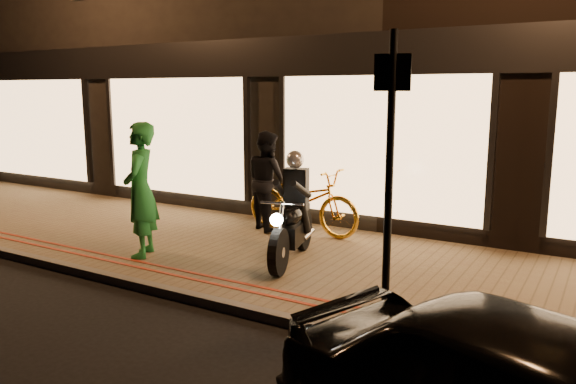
{
  "coord_description": "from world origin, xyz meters",
  "views": [
    {
      "loc": [
        3.5,
        -4.94,
        2.55
      ],
      "look_at": [
        -0.57,
        1.94,
        1.1
      ],
      "focal_mm": 35.0,
      "sensor_mm": 36.0,
      "label": 1
    }
  ],
  "objects_px": {
    "motorcycle": "(293,219)",
    "sign_post": "(389,169)",
    "bicycle_gold": "(302,201)",
    "person_green": "(141,190)"
  },
  "relations": [
    {
      "from": "motorcycle",
      "to": "sign_post",
      "type": "bearing_deg",
      "value": -52.65
    },
    {
      "from": "person_green",
      "to": "motorcycle",
      "type": "bearing_deg",
      "value": 83.75
    },
    {
      "from": "sign_post",
      "to": "bicycle_gold",
      "type": "relative_size",
      "value": 1.39
    },
    {
      "from": "bicycle_gold",
      "to": "person_green",
      "type": "relative_size",
      "value": 1.09
    },
    {
      "from": "motorcycle",
      "to": "sign_post",
      "type": "distance_m",
      "value": 2.77
    },
    {
      "from": "motorcycle",
      "to": "bicycle_gold",
      "type": "height_order",
      "value": "motorcycle"
    },
    {
      "from": "sign_post",
      "to": "bicycle_gold",
      "type": "bearing_deg",
      "value": 131.24
    },
    {
      "from": "sign_post",
      "to": "bicycle_gold",
      "type": "height_order",
      "value": "sign_post"
    },
    {
      "from": "bicycle_gold",
      "to": "person_green",
      "type": "distance_m",
      "value": 2.79
    },
    {
      "from": "motorcycle",
      "to": "person_green",
      "type": "distance_m",
      "value": 2.28
    }
  ]
}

